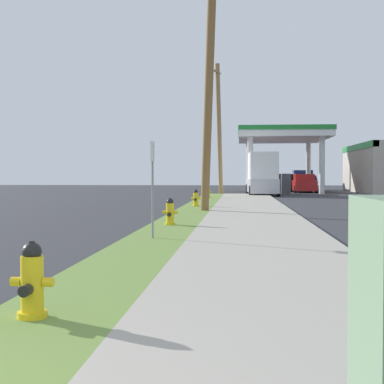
{
  "coord_description": "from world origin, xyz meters",
  "views": [
    {
      "loc": [
        2.53,
        -1.87,
        1.5
      ],
      "look_at": [
        1.12,
        14.92,
        0.99
      ],
      "focal_mm": 52.89,
      "sensor_mm": 36.0,
      "label": 1
    }
  ],
  "objects_px": {
    "street_sign_post": "(152,169)",
    "car_red_by_far_pump": "(304,184)",
    "fire_hydrant_fourth": "(208,192)",
    "truck_navy_at_forecourt": "(303,181)",
    "fire_hydrant_nearest": "(32,284)",
    "utility_pole_midground": "(209,76)",
    "fire_hydrant_second": "(170,213)",
    "utility_pole_background": "(219,128)",
    "car_black_by_near_pump": "(283,183)",
    "fire_hydrant_third": "(196,199)",
    "truck_silver_on_apron": "(262,175)"
  },
  "relations": [
    {
      "from": "fire_hydrant_fourth",
      "to": "utility_pole_midground",
      "type": "relative_size",
      "value": 0.07
    },
    {
      "from": "street_sign_post",
      "to": "car_black_by_near_pump",
      "type": "bearing_deg",
      "value": 81.67
    },
    {
      "from": "fire_hydrant_nearest",
      "to": "car_red_by_far_pump",
      "type": "distance_m",
      "value": 44.59
    },
    {
      "from": "utility_pole_midground",
      "to": "truck_silver_on_apron",
      "type": "xyz_separation_m",
      "value": [
        2.79,
        20.39,
        -3.75
      ]
    },
    {
      "from": "truck_navy_at_forecourt",
      "to": "utility_pole_midground",
      "type": "bearing_deg",
      "value": -102.01
    },
    {
      "from": "fire_hydrant_nearest",
      "to": "fire_hydrant_second",
      "type": "height_order",
      "value": "same"
    },
    {
      "from": "street_sign_post",
      "to": "truck_navy_at_forecourt",
      "type": "relative_size",
      "value": 0.39
    },
    {
      "from": "fire_hydrant_nearest",
      "to": "car_red_by_far_pump",
      "type": "bearing_deg",
      "value": 80.3
    },
    {
      "from": "fire_hydrant_second",
      "to": "street_sign_post",
      "type": "xyz_separation_m",
      "value": [
        0.02,
        -3.28,
        1.19
      ]
    },
    {
      "from": "fire_hydrant_fourth",
      "to": "truck_navy_at_forecourt",
      "type": "xyz_separation_m",
      "value": [
        8.14,
        22.25,
        0.47
      ]
    },
    {
      "from": "truck_silver_on_apron",
      "to": "fire_hydrant_nearest",
      "type": "bearing_deg",
      "value": -95.72
    },
    {
      "from": "street_sign_post",
      "to": "fire_hydrant_nearest",
      "type": "bearing_deg",
      "value": -90.85
    },
    {
      "from": "fire_hydrant_second",
      "to": "fire_hydrant_fourth",
      "type": "xyz_separation_m",
      "value": [
        0.03,
        18.36,
        0.0
      ]
    },
    {
      "from": "fire_hydrant_fourth",
      "to": "truck_navy_at_forecourt",
      "type": "bearing_deg",
      "value": 69.91
    },
    {
      "from": "utility_pole_background",
      "to": "street_sign_post",
      "type": "xyz_separation_m",
      "value": [
        -0.42,
        -29.0,
        -3.27
      ]
    },
    {
      "from": "fire_hydrant_fourth",
      "to": "street_sign_post",
      "type": "xyz_separation_m",
      "value": [
        -0.02,
        -21.64,
        1.19
      ]
    },
    {
      "from": "fire_hydrant_fourth",
      "to": "fire_hydrant_second",
      "type": "bearing_deg",
      "value": -90.11
    },
    {
      "from": "car_red_by_far_pump",
      "to": "truck_silver_on_apron",
      "type": "relative_size",
      "value": 0.7
    },
    {
      "from": "fire_hydrant_fourth",
      "to": "truck_silver_on_apron",
      "type": "relative_size",
      "value": 0.12
    },
    {
      "from": "fire_hydrant_third",
      "to": "fire_hydrant_fourth",
      "type": "bearing_deg",
      "value": 89.74
    },
    {
      "from": "utility_pole_midground",
      "to": "truck_silver_on_apron",
      "type": "bearing_deg",
      "value": 82.2
    },
    {
      "from": "fire_hydrant_fourth",
      "to": "fire_hydrant_nearest",
      "type": "bearing_deg",
      "value": -90.24
    },
    {
      "from": "fire_hydrant_nearest",
      "to": "utility_pole_background",
      "type": "height_order",
      "value": "utility_pole_background"
    },
    {
      "from": "car_black_by_near_pump",
      "to": "truck_silver_on_apron",
      "type": "xyz_separation_m",
      "value": [
        -2.38,
        -10.99,
        0.77
      ]
    },
    {
      "from": "fire_hydrant_nearest",
      "to": "car_black_by_near_pump",
      "type": "xyz_separation_m",
      "value": [
        6.03,
        47.45,
        0.28
      ]
    },
    {
      "from": "street_sign_post",
      "to": "car_red_by_far_pump",
      "type": "bearing_deg",
      "value": 78.68
    },
    {
      "from": "fire_hydrant_nearest",
      "to": "truck_navy_at_forecourt",
      "type": "height_order",
      "value": "truck_navy_at_forecourt"
    },
    {
      "from": "fire_hydrant_second",
      "to": "fire_hydrant_third",
      "type": "distance_m",
      "value": 9.34
    },
    {
      "from": "fire_hydrant_nearest",
      "to": "utility_pole_midground",
      "type": "xyz_separation_m",
      "value": [
        0.86,
        16.07,
        4.8
      ]
    },
    {
      "from": "fire_hydrant_nearest",
      "to": "utility_pole_midground",
      "type": "distance_m",
      "value": 16.79
    },
    {
      "from": "fire_hydrant_fourth",
      "to": "car_red_by_far_pump",
      "type": "relative_size",
      "value": 0.17
    },
    {
      "from": "car_black_by_near_pump",
      "to": "truck_navy_at_forecourt",
      "type": "height_order",
      "value": "truck_navy_at_forecourt"
    },
    {
      "from": "car_red_by_far_pump",
      "to": "truck_silver_on_apron",
      "type": "xyz_separation_m",
      "value": [
        -3.86,
        -7.49,
        0.77
      ]
    },
    {
      "from": "fire_hydrant_third",
      "to": "car_black_by_near_pump",
      "type": "distance_m",
      "value": 28.51
    },
    {
      "from": "fire_hydrant_second",
      "to": "utility_pole_midground",
      "type": "bearing_deg",
      "value": 82.44
    },
    {
      "from": "street_sign_post",
      "to": "car_black_by_near_pump",
      "type": "relative_size",
      "value": 0.46
    },
    {
      "from": "utility_pole_background",
      "to": "truck_silver_on_apron",
      "type": "xyz_separation_m",
      "value": [
        3.13,
        0.51,
        -3.41
      ]
    },
    {
      "from": "fire_hydrant_second",
      "to": "car_black_by_near_pump",
      "type": "height_order",
      "value": "car_black_by_near_pump"
    },
    {
      "from": "fire_hydrant_nearest",
      "to": "fire_hydrant_fourth",
      "type": "distance_m",
      "value": 28.6
    },
    {
      "from": "fire_hydrant_third",
      "to": "street_sign_post",
      "type": "height_order",
      "value": "street_sign_post"
    },
    {
      "from": "fire_hydrant_third",
      "to": "fire_hydrant_fourth",
      "type": "height_order",
      "value": "same"
    },
    {
      "from": "fire_hydrant_fourth",
      "to": "truck_silver_on_apron",
      "type": "height_order",
      "value": "truck_silver_on_apron"
    },
    {
      "from": "fire_hydrant_fourth",
      "to": "truck_navy_at_forecourt",
      "type": "relative_size",
      "value": 0.14
    },
    {
      "from": "utility_pole_midground",
      "to": "truck_navy_at_forecourt",
      "type": "bearing_deg",
      "value": 77.99
    },
    {
      "from": "truck_silver_on_apron",
      "to": "fire_hydrant_fourth",
      "type": "bearing_deg",
      "value": -114.2
    },
    {
      "from": "fire_hydrant_fourth",
      "to": "car_red_by_far_pump",
      "type": "distance_m",
      "value": 17.04
    },
    {
      "from": "fire_hydrant_second",
      "to": "utility_pole_background",
      "type": "height_order",
      "value": "utility_pole_background"
    },
    {
      "from": "fire_hydrant_second",
      "to": "fire_hydrant_fourth",
      "type": "bearing_deg",
      "value": 89.89
    },
    {
      "from": "fire_hydrant_fourth",
      "to": "utility_pole_background",
      "type": "bearing_deg",
      "value": 86.87
    },
    {
      "from": "fire_hydrant_nearest",
      "to": "utility_pole_midground",
      "type": "relative_size",
      "value": 0.07
    }
  ]
}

